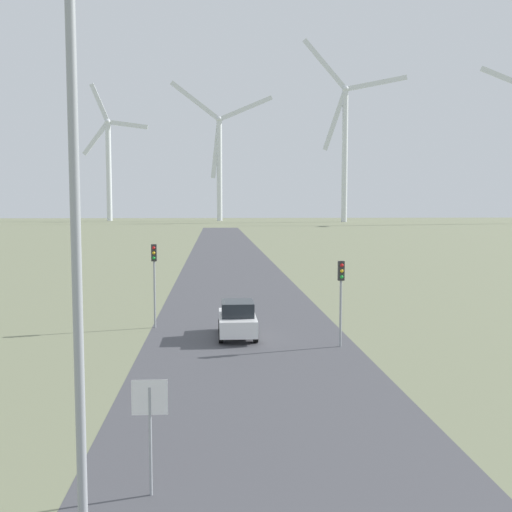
{
  "coord_description": "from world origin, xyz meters",
  "views": [
    {
      "loc": [
        -1.59,
        -6.34,
        6.56
      ],
      "look_at": [
        0.0,
        16.87,
        4.58
      ],
      "focal_mm": 42.0,
      "sensor_mm": 36.0,
      "label": 1
    }
  ],
  "objects_px": {
    "streetlamp": "(75,200)",
    "traffic_light_post_near_left": "(154,267)",
    "traffic_light_post_near_right": "(341,284)",
    "car_approaching": "(237,319)",
    "wind_turbine_left": "(109,160)",
    "wind_turbine_right": "(345,140)",
    "wind_turbine_center": "(219,156)",
    "stop_sign_near": "(150,415)"
  },
  "relations": [
    {
      "from": "stop_sign_near",
      "to": "traffic_light_post_near_right",
      "type": "bearing_deg",
      "value": 62.29
    },
    {
      "from": "traffic_light_post_near_left",
      "to": "car_approaching",
      "type": "relative_size",
      "value": 1.09
    },
    {
      "from": "traffic_light_post_near_left",
      "to": "car_approaching",
      "type": "distance_m",
      "value": 5.57
    },
    {
      "from": "wind_turbine_center",
      "to": "traffic_light_post_near_right",
      "type": "bearing_deg",
      "value": -89.02
    },
    {
      "from": "streetlamp",
      "to": "traffic_light_post_near_left",
      "type": "height_order",
      "value": "streetlamp"
    },
    {
      "from": "wind_turbine_center",
      "to": "wind_turbine_right",
      "type": "height_order",
      "value": "wind_turbine_right"
    },
    {
      "from": "wind_turbine_left",
      "to": "wind_turbine_center",
      "type": "height_order",
      "value": "wind_turbine_center"
    },
    {
      "from": "car_approaching",
      "to": "wind_turbine_left",
      "type": "relative_size",
      "value": 0.07
    },
    {
      "from": "streetlamp",
      "to": "stop_sign_near",
      "type": "xyz_separation_m",
      "value": [
        0.97,
        2.46,
        -4.77
      ]
    },
    {
      "from": "wind_turbine_left",
      "to": "wind_turbine_right",
      "type": "xyz_separation_m",
      "value": [
        94.37,
        -23.16,
        6.59
      ]
    },
    {
      "from": "streetlamp",
      "to": "traffic_light_post_near_left",
      "type": "xyz_separation_m",
      "value": [
        -0.8,
        21.22,
        -3.37
      ]
    },
    {
      "from": "streetlamp",
      "to": "wind_turbine_left",
      "type": "relative_size",
      "value": 0.19
    },
    {
      "from": "traffic_light_post_near_left",
      "to": "wind_turbine_left",
      "type": "xyz_separation_m",
      "value": [
        -40.79,
        222.56,
        21.94
      ]
    },
    {
      "from": "traffic_light_post_near_right",
      "to": "wind_turbine_center",
      "type": "distance_m",
      "value": 225.19
    },
    {
      "from": "traffic_light_post_near_left",
      "to": "wind_turbine_right",
      "type": "xyz_separation_m",
      "value": [
        53.58,
        199.4,
        28.54
      ]
    },
    {
      "from": "traffic_light_post_near_left",
      "to": "wind_turbine_left",
      "type": "height_order",
      "value": "wind_turbine_left"
    },
    {
      "from": "stop_sign_near",
      "to": "wind_turbine_right",
      "type": "distance_m",
      "value": 226.21
    },
    {
      "from": "traffic_light_post_near_right",
      "to": "car_approaching",
      "type": "relative_size",
      "value": 0.97
    },
    {
      "from": "traffic_light_post_near_left",
      "to": "wind_turbine_left",
      "type": "distance_m",
      "value": 227.32
    },
    {
      "from": "stop_sign_near",
      "to": "car_approaching",
      "type": "relative_size",
      "value": 0.65
    },
    {
      "from": "streetlamp",
      "to": "traffic_light_post_near_left",
      "type": "distance_m",
      "value": 21.5
    },
    {
      "from": "traffic_light_post_near_right",
      "to": "wind_turbine_center",
      "type": "bearing_deg",
      "value": 90.98
    },
    {
      "from": "traffic_light_post_near_left",
      "to": "stop_sign_near",
      "type": "bearing_deg",
      "value": -84.62
    },
    {
      "from": "stop_sign_near",
      "to": "traffic_light_post_near_right",
      "type": "height_order",
      "value": "traffic_light_post_near_right"
    },
    {
      "from": "streetlamp",
      "to": "traffic_light_post_near_left",
      "type": "relative_size",
      "value": 2.37
    },
    {
      "from": "car_approaching",
      "to": "wind_turbine_center",
      "type": "height_order",
      "value": "wind_turbine_center"
    },
    {
      "from": "streetlamp",
      "to": "car_approaching",
      "type": "bearing_deg",
      "value": 79.26
    },
    {
      "from": "stop_sign_near",
      "to": "wind_turbine_right",
      "type": "xyz_separation_m",
      "value": [
        51.82,
        218.15,
        29.93
      ]
    },
    {
      "from": "traffic_light_post_near_left",
      "to": "traffic_light_post_near_right",
      "type": "bearing_deg",
      "value": -28.69
    },
    {
      "from": "traffic_light_post_near_left",
      "to": "wind_turbine_right",
      "type": "height_order",
      "value": "wind_turbine_right"
    },
    {
      "from": "car_approaching",
      "to": "wind_turbine_right",
      "type": "relative_size",
      "value": 0.06
    },
    {
      "from": "stop_sign_near",
      "to": "traffic_light_post_near_left",
      "type": "bearing_deg",
      "value": 95.38
    },
    {
      "from": "streetlamp",
      "to": "traffic_light_post_near_right",
      "type": "relative_size",
      "value": 2.66
    },
    {
      "from": "traffic_light_post_near_left",
      "to": "car_approaching",
      "type": "xyz_separation_m",
      "value": [
        4.33,
        -2.6,
        -2.36
      ]
    },
    {
      "from": "wind_turbine_left",
      "to": "wind_turbine_right",
      "type": "bearing_deg",
      "value": -13.79
    },
    {
      "from": "traffic_light_post_near_left",
      "to": "car_approaching",
      "type": "bearing_deg",
      "value": -31.05
    },
    {
      "from": "streetlamp",
      "to": "wind_turbine_left",
      "type": "bearing_deg",
      "value": 99.68
    },
    {
      "from": "traffic_light_post_near_right",
      "to": "wind_turbine_left",
      "type": "height_order",
      "value": "wind_turbine_left"
    },
    {
      "from": "traffic_light_post_near_left",
      "to": "wind_turbine_center",
      "type": "distance_m",
      "value": 220.27
    },
    {
      "from": "wind_turbine_right",
      "to": "streetlamp",
      "type": "bearing_deg",
      "value": -103.46
    },
    {
      "from": "wind_turbine_center",
      "to": "streetlamp",
      "type": "bearing_deg",
      "value": -91.05
    },
    {
      "from": "stop_sign_near",
      "to": "wind_turbine_left",
      "type": "height_order",
      "value": "wind_turbine_left"
    }
  ]
}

